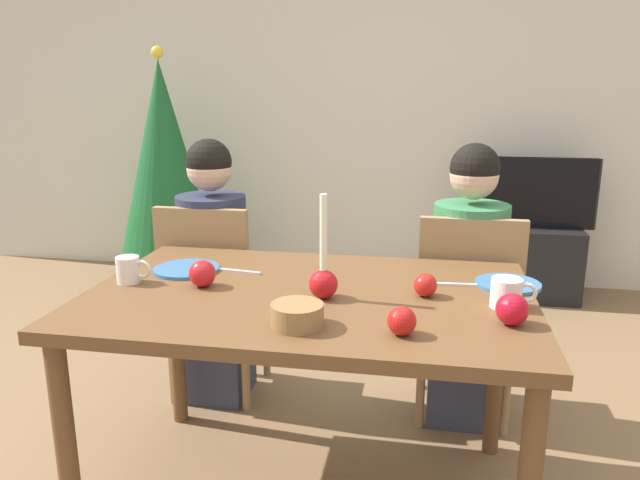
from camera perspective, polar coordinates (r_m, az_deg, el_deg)
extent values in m
cube|color=beige|center=(4.38, 5.80, 13.21)|extent=(6.40, 0.10, 2.60)
cube|color=brown|center=(1.91, -1.08, -5.53)|extent=(1.40, 0.90, 0.04)
cylinder|color=brown|center=(1.98, -22.95, -18.04)|extent=(0.06, 0.06, 0.71)
cylinder|color=brown|center=(2.59, -13.50, -9.44)|extent=(0.06, 0.06, 0.71)
cylinder|color=brown|center=(2.40, 16.38, -11.56)|extent=(0.06, 0.06, 0.71)
cube|color=#99754C|center=(2.79, -9.56, -5.82)|extent=(0.40, 0.40, 0.04)
cube|color=#99754C|center=(2.55, -11.14, -1.99)|extent=(0.40, 0.04, 0.45)
cylinder|color=#99754C|center=(2.97, -5.14, -9.04)|extent=(0.04, 0.04, 0.41)
cylinder|color=#99754C|center=(3.07, -11.33, -8.45)|extent=(0.04, 0.04, 0.41)
cylinder|color=#99754C|center=(2.67, -7.10, -11.85)|extent=(0.04, 0.04, 0.41)
cylinder|color=#99754C|center=(2.79, -13.91, -11.04)|extent=(0.04, 0.04, 0.41)
cube|color=#99754C|center=(2.64, 13.56, -7.21)|extent=(0.40, 0.40, 0.04)
cube|color=#99754C|center=(2.39, 14.11, -3.30)|extent=(0.40, 0.04, 0.45)
cylinder|color=#99754C|center=(2.90, 16.54, -10.25)|extent=(0.04, 0.04, 0.41)
cylinder|color=#99754C|center=(2.87, 9.70, -10.01)|extent=(0.04, 0.04, 0.41)
cylinder|color=#99754C|center=(2.59, 17.31, -13.34)|extent=(0.04, 0.04, 0.41)
cylinder|color=#99754C|center=(2.57, 9.57, -13.11)|extent=(0.04, 0.04, 0.41)
cube|color=#33384C|center=(2.82, -9.73, -10.07)|extent=(0.28, 0.28, 0.45)
cylinder|color=#282D47|center=(2.66, -10.15, -0.92)|extent=(0.30, 0.30, 0.48)
sphere|color=tan|center=(2.59, -10.49, 6.67)|extent=(0.19, 0.19, 0.19)
sphere|color=black|center=(2.59, -10.52, 7.33)|extent=(0.19, 0.19, 0.19)
cube|color=#33384C|center=(2.67, 13.35, -11.69)|extent=(0.28, 0.28, 0.45)
cylinder|color=#387A4C|center=(2.51, 13.96, -2.08)|extent=(0.30, 0.30, 0.48)
sphere|color=tan|center=(2.43, 14.46, 5.97)|extent=(0.19, 0.19, 0.19)
sphere|color=black|center=(2.43, 14.51, 6.66)|extent=(0.19, 0.19, 0.19)
cube|color=black|center=(4.28, 19.17, -1.95)|extent=(0.64, 0.40, 0.48)
cube|color=black|center=(4.18, 19.69, 4.26)|extent=(0.79, 0.04, 0.46)
cube|color=black|center=(4.18, 19.69, 4.25)|extent=(0.76, 0.05, 0.46)
cylinder|color=brown|center=(4.41, -13.92, -3.38)|extent=(0.08, 0.08, 0.14)
cone|color=#195628|center=(4.25, -14.55, 6.71)|extent=(0.71, 0.71, 1.42)
sphere|color=yellow|center=(4.22, -15.21, 16.85)|extent=(0.08, 0.08, 0.08)
sphere|color=red|center=(1.84, 0.32, -4.21)|extent=(0.09, 0.09, 0.09)
cylinder|color=#EFE5C6|center=(1.79, 0.33, 0.71)|extent=(0.02, 0.02, 0.23)
cylinder|color=teal|center=(2.17, -12.57, -2.72)|extent=(0.23, 0.23, 0.01)
cylinder|color=teal|center=(2.06, 17.42, -4.01)|extent=(0.21, 0.21, 0.01)
cylinder|color=silver|center=(2.08, -17.78, -2.71)|extent=(0.08, 0.08, 0.09)
torus|color=silver|center=(2.06, -16.55, -2.68)|extent=(0.06, 0.01, 0.06)
cylinder|color=white|center=(1.85, 17.27, -4.83)|extent=(0.09, 0.09, 0.09)
torus|color=white|center=(1.85, 19.04, -4.76)|extent=(0.06, 0.01, 0.06)
cube|color=silver|center=(2.12, -7.93, -2.94)|extent=(0.18, 0.04, 0.01)
cube|color=silver|center=(2.01, 12.78, -4.15)|extent=(0.18, 0.03, 0.01)
cylinder|color=olive|center=(1.63, -2.18, -7.14)|extent=(0.14, 0.14, 0.06)
sphere|color=red|center=(1.98, -11.13, -3.15)|extent=(0.09, 0.09, 0.09)
sphere|color=red|center=(1.72, 17.80, -6.29)|extent=(0.09, 0.09, 0.09)
sphere|color=red|center=(1.59, 7.78, -7.63)|extent=(0.08, 0.08, 0.08)
sphere|color=red|center=(1.89, 9.97, -4.23)|extent=(0.07, 0.07, 0.07)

